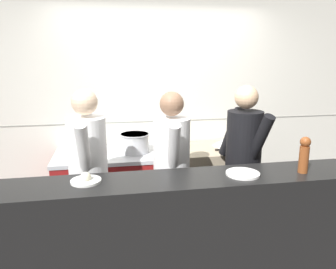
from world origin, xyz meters
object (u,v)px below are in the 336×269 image
sauce_pot (135,143)px  chef_sous (172,170)px  mixing_bowl_steel (225,142)px  chefs_knife (229,150)px  pepper_mill (304,154)px  chef_line (243,162)px  oven_range (111,191)px  plated_dish_appetiser (243,174)px  chef_head_cook (89,173)px  plated_dish_main (86,180)px  stock_pot (79,147)px

sauce_pot → chef_sous: chef_sous is taller
sauce_pot → mixing_bowl_steel: sauce_pot is taller
sauce_pot → mixing_bowl_steel: 1.08m
chefs_knife → pepper_mill: size_ratio=1.39×
mixing_bowl_steel → chef_line: chef_line is taller
mixing_bowl_steel → chef_line: size_ratio=0.18×
oven_range → plated_dish_appetiser: (1.01, -1.24, 0.59)m
chefs_knife → chef_line: 0.53m
chef_head_cook → chef_line: (1.46, 0.04, 0.00)m
pepper_mill → chef_sous: (-0.95, 0.57, -0.28)m
mixing_bowl_steel → chef_head_cook: 1.72m
plated_dish_main → plated_dish_appetiser: (1.19, -0.06, -0.01)m
sauce_pot → chef_head_cook: size_ratio=0.19×
mixing_bowl_steel → pepper_mill: size_ratio=1.01×
mixing_bowl_steel → chef_line: 0.72m
chefs_knife → pepper_mill: bearing=-81.7°
chefs_knife → chef_head_cook: chef_head_cook is taller
chefs_knife → chef_head_cook: bearing=-159.5°
chefs_knife → plated_dish_appetiser: size_ratio=1.54×
chefs_knife → plated_dish_appetiser: (-0.32, -1.12, 0.14)m
sauce_pot → chef_sous: bearing=-67.7°
plated_dish_main → chef_head_cook: size_ratio=0.13×
sauce_pot → pepper_mill: size_ratio=1.11×
plated_dish_main → chef_head_cook: bearing=91.5°
oven_range → stock_pot: stock_pot is taller
oven_range → chef_sous: 1.01m
mixing_bowl_steel → oven_range: bearing=-177.2°
plated_dish_main → chef_line: (1.44, 0.53, -0.12)m
pepper_mill → chef_sous: bearing=148.8°
sauce_pot → chef_line: 1.18m
oven_range → plated_dish_main: plated_dish_main is taller
plated_dish_appetiser → chef_line: chef_line is taller
stock_pot → plated_dish_appetiser: size_ratio=1.07×
plated_dish_appetiser → chef_line: size_ratio=0.16×
mixing_bowl_steel → plated_dish_main: plated_dish_main is taller
stock_pot → chefs_knife: size_ratio=0.69×
chef_head_cook → chef_line: size_ratio=1.00×
chefs_knife → plated_dish_main: 1.85m
plated_dish_main → plated_dish_appetiser: 1.19m
plated_dish_main → oven_range: bearing=81.6°
chef_sous → chef_line: chef_line is taller
oven_range → pepper_mill: size_ratio=4.10×
oven_range → mixing_bowl_steel: size_ratio=4.08×
sauce_pot → plated_dish_main: size_ratio=1.46×
plated_dish_main → chef_sous: (0.73, 0.48, -0.14)m
chefs_knife → chef_line: size_ratio=0.24×
plated_dish_main → chef_line: chef_line is taller
chef_head_cook → chef_line: chef_line is taller
stock_pot → plated_dish_appetiser: (1.33, -1.22, 0.06)m
chefs_knife → sauce_pot: bearing=174.5°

